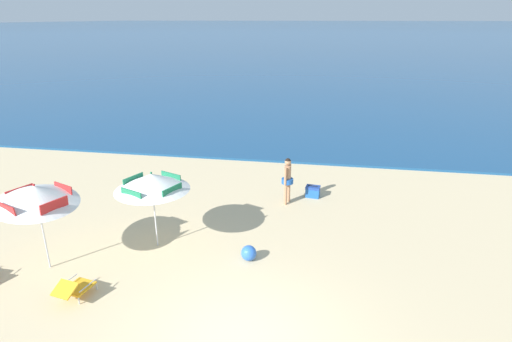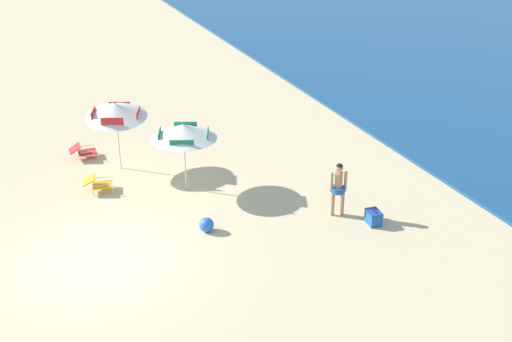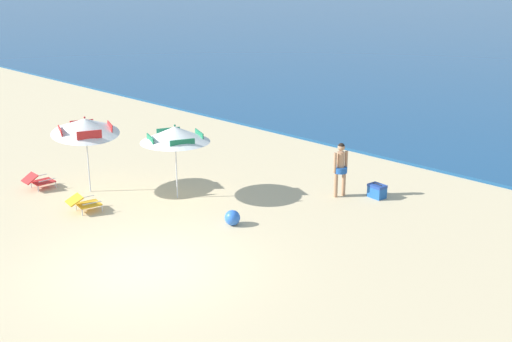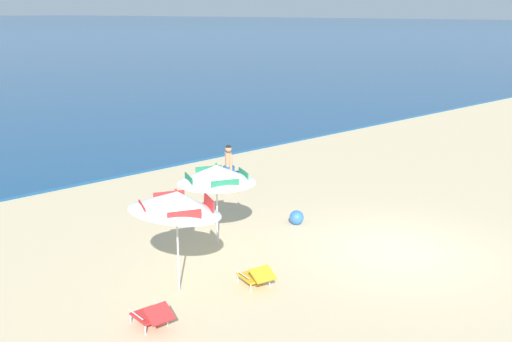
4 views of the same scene
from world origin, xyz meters
The scene contains 8 objects.
ground_plane centered at (0.00, 0.00, 0.00)m, with size 800.00×800.00×0.00m, color #D1BA8E.
beach_umbrella_striped_main centered at (-5.36, 1.88, 2.03)m, with size 2.60×2.57×2.39m.
beach_umbrella_striped_second centered at (-3.05, 3.38, 1.93)m, with size 2.84×2.84×2.22m.
lounge_chair_under_umbrella centered at (-6.68, 0.90, 0.27)m, with size 0.61×0.92×0.52m.
lounge_chair_beside_umbrella centered at (-4.00, 0.84, 0.27)m, with size 0.69×0.97×0.52m.
person_standing_near_shore centered at (0.26, 6.83, 0.94)m, with size 0.40×0.47×1.63m.
cooler_box centered at (1.11, 7.52, 0.20)m, with size 0.53×0.41×0.43m.
beach_ball centered at (-0.38, 3.08, 0.21)m, with size 0.41×0.41×0.41m, color blue.
Camera 4 is at (-12.38, -8.23, 5.92)m, focal length 42.64 mm.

